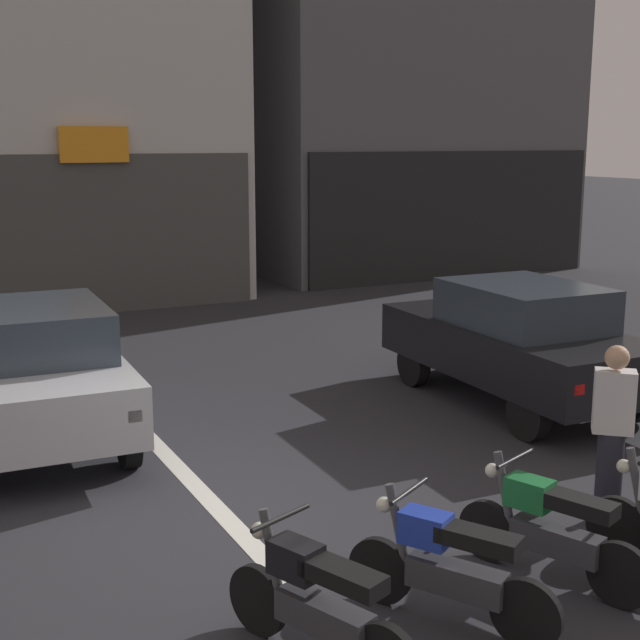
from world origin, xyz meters
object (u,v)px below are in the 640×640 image
Objects in this scene: car_silver_crossing_near at (35,368)px; motorcycle_green_row_centre at (550,528)px; motorcycle_blue_row_left_mid at (449,565)px; motorcycle_black_row_leftmost at (317,601)px; person_by_motorcycles at (612,433)px; car_black_parked_kerbside at (517,339)px.

car_silver_crossing_near reaches higher than motorcycle_green_row_centre.
car_silver_crossing_near is 2.64× the size of motorcycle_green_row_centre.
car_silver_crossing_near is at bearing 109.87° from motorcycle_blue_row_left_mid.
motorcycle_blue_row_left_mid is at bearing 1.11° from motorcycle_black_row_leftmost.
motorcycle_blue_row_left_mid is at bearing -161.17° from person_by_motorcycles.
motorcycle_blue_row_left_mid is 0.88× the size of person_by_motorcycles.
motorcycle_black_row_leftmost is 2.16m from motorcycle_green_row_centre.
motorcycle_blue_row_left_mid is (-3.98, -4.12, -0.43)m from car_black_parked_kerbside.
car_silver_crossing_near is at bearing 167.42° from car_black_parked_kerbside.
car_black_parked_kerbside is 3.70m from person_by_motorcycles.
motorcycle_green_row_centre is at bearing 8.19° from motorcycle_blue_row_left_mid.
car_silver_crossing_near is 5.81m from motorcycle_blue_row_left_mid.
motorcycle_blue_row_left_mid is 1.09m from motorcycle_green_row_centre.
car_black_parked_kerbside reaches higher than motorcycle_green_row_centre.
motorcycle_green_row_centre is (1.08, 0.16, 0.00)m from motorcycle_blue_row_left_mid.
motorcycle_green_row_centre is 1.48m from person_by_motorcycles.
car_silver_crossing_near is at bearing 132.92° from person_by_motorcycles.
car_black_parked_kerbside is at bearing 53.81° from motorcycle_green_row_centre.
person_by_motorcycles is at bearing 18.83° from motorcycle_blue_row_left_mid.
car_silver_crossing_near is 1.01× the size of car_black_parked_kerbside.
motorcycle_black_row_leftmost is 0.94× the size of person_by_motorcycles.
motorcycle_green_row_centre is (2.15, 0.18, 0.00)m from motorcycle_black_row_leftmost.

